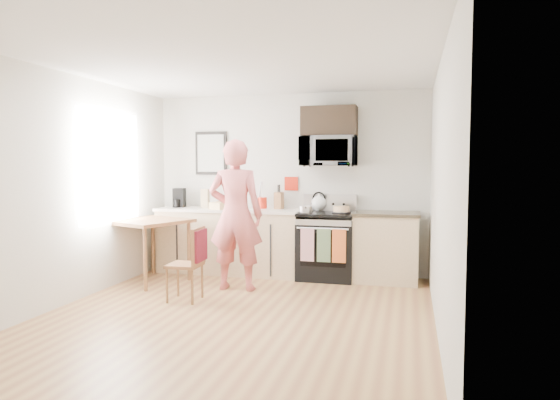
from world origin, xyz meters
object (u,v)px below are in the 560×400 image
(person, at_px, (236,215))
(dining_table, at_px, (149,227))
(microwave, at_px, (329,151))
(chair, at_px, (194,254))
(cake, at_px, (341,210))
(range, at_px, (327,247))

(person, distance_m, dining_table, 1.29)
(microwave, xyz_separation_m, dining_table, (-2.28, -0.90, -1.02))
(dining_table, bearing_deg, person, -4.46)
(chair, relative_size, cake, 3.22)
(person, xyz_separation_m, dining_table, (-1.27, 0.10, -0.20))
(person, xyz_separation_m, cake, (1.22, 0.84, 0.02))
(range, bearing_deg, cake, -13.21)
(dining_table, distance_m, cake, 2.60)
(dining_table, xyz_separation_m, chair, (0.99, -0.74, -0.19))
(microwave, bearing_deg, person, -135.52)
(microwave, relative_size, chair, 0.89)
(dining_table, xyz_separation_m, cake, (2.48, 0.74, 0.22))
(chair, distance_m, cake, 2.14)
(microwave, bearing_deg, dining_table, -158.55)
(microwave, bearing_deg, range, -89.94)
(cake, bearing_deg, person, -145.31)
(microwave, xyz_separation_m, cake, (0.20, -0.15, -0.79))
(range, distance_m, cake, 0.57)
(dining_table, distance_m, chair, 1.26)
(chair, xyz_separation_m, cake, (1.49, 1.49, 0.41))
(microwave, height_order, person, microwave)
(range, xyz_separation_m, chair, (-1.29, -1.53, 0.12))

